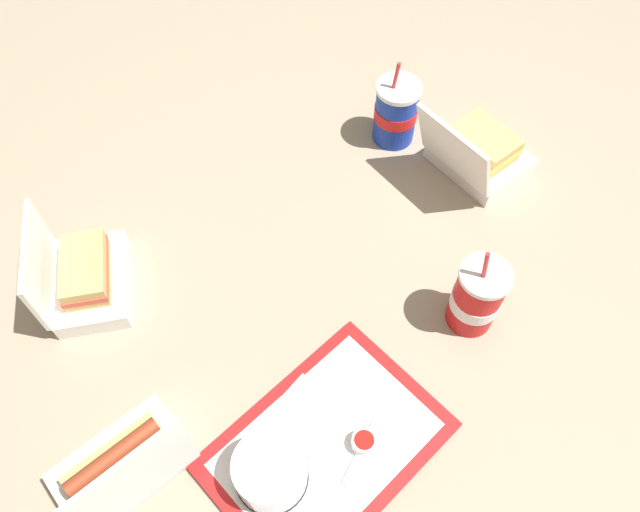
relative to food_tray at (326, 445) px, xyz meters
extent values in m
plane|color=gray|center=(-0.25, -0.21, -0.01)|extent=(3.20, 3.20, 0.00)
cube|color=red|center=(0.00, 0.00, 0.00)|extent=(0.41, 0.32, 0.01)
cube|color=white|center=(0.00, 0.00, 0.01)|extent=(0.36, 0.28, 0.00)
cylinder|color=black|center=(0.09, -0.04, 0.01)|extent=(0.12, 0.12, 0.01)
cylinder|color=#512D19|center=(0.09, -0.04, 0.04)|extent=(0.09, 0.09, 0.05)
cylinder|color=silver|center=(0.09, -0.04, 0.05)|extent=(0.11, 0.11, 0.07)
cylinder|color=white|center=(-0.03, 0.05, 0.02)|extent=(0.04, 0.04, 0.02)
cylinder|color=#9E140F|center=(-0.03, 0.05, 0.03)|extent=(0.03, 0.03, 0.01)
cube|color=white|center=(-0.02, -0.06, 0.01)|extent=(0.11, 0.11, 0.00)
cube|color=white|center=(-0.02, 0.05, 0.01)|extent=(0.11, 0.03, 0.00)
cube|color=white|center=(0.22, -0.24, 0.01)|extent=(0.23, 0.17, 0.04)
cube|color=white|center=(0.23, -0.18, 0.09)|extent=(0.20, 0.07, 0.12)
cube|color=tan|center=(0.22, -0.24, 0.05)|extent=(0.17, 0.09, 0.03)
cylinder|color=brown|center=(0.22, -0.24, 0.07)|extent=(0.15, 0.06, 0.03)
cylinder|color=yellow|center=(0.22, -0.24, 0.08)|extent=(0.13, 0.04, 0.01)
cube|color=white|center=(-0.68, -0.09, 0.01)|extent=(0.19, 0.22, 0.04)
cube|color=white|center=(-0.58, -0.11, 0.10)|extent=(0.10, 0.19, 0.14)
cube|color=tan|center=(-0.68, -0.09, 0.04)|extent=(0.12, 0.15, 0.02)
cube|color=#E5C651|center=(-0.68, -0.09, 0.06)|extent=(0.12, 0.15, 0.01)
cube|color=tan|center=(-0.68, -0.09, 0.08)|extent=(0.12, 0.15, 0.02)
cube|color=white|center=(0.01, -0.52, 0.01)|extent=(0.23, 0.23, 0.04)
cube|color=white|center=(0.06, -0.57, 0.10)|extent=(0.14, 0.15, 0.13)
cube|color=tan|center=(0.01, -0.52, 0.04)|extent=(0.15, 0.15, 0.02)
cube|color=#D64C38|center=(0.01, -0.52, 0.06)|extent=(0.15, 0.16, 0.01)
cube|color=tan|center=(0.01, -0.52, 0.08)|extent=(0.15, 0.15, 0.02)
cylinder|color=red|center=(-0.34, 0.07, 0.07)|extent=(0.08, 0.08, 0.14)
cylinder|color=white|center=(-0.34, 0.07, 0.06)|extent=(0.09, 0.09, 0.03)
cylinder|color=white|center=(-0.34, 0.07, 0.14)|extent=(0.09, 0.09, 0.01)
cylinder|color=red|center=(-0.34, 0.07, 0.18)|extent=(0.01, 0.02, 0.06)
cylinder|color=#1938B7|center=(-0.64, -0.28, 0.06)|extent=(0.09, 0.09, 0.13)
cylinder|color=red|center=(-0.64, -0.28, 0.07)|extent=(0.09, 0.09, 0.03)
cylinder|color=white|center=(-0.64, -0.28, 0.13)|extent=(0.09, 0.09, 0.01)
cylinder|color=red|center=(-0.64, -0.28, 0.17)|extent=(0.01, 0.01, 0.06)
camera|label=1|loc=(0.24, 0.16, 1.01)|focal=35.00mm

